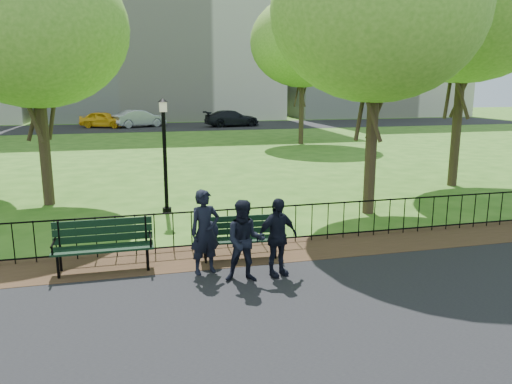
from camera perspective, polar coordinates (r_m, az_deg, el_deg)
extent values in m
plane|color=#2F6019|center=(9.43, -2.06, -10.22)|extent=(120.00, 120.00, 0.00)
cube|color=#322514|center=(10.80, -3.77, -7.19)|extent=(60.00, 1.60, 0.01)
cube|color=black|center=(43.70, -12.02, 7.26)|extent=(70.00, 9.00, 0.01)
cylinder|color=black|center=(11.02, -4.32, -2.09)|extent=(24.00, 0.04, 0.04)
cylinder|color=black|center=(11.23, -4.26, -5.85)|extent=(24.00, 0.04, 0.04)
cylinder|color=black|center=(11.13, -4.29, -4.24)|extent=(0.02, 0.02, 0.90)
cube|color=beige|center=(63.56, 12.47, 19.56)|extent=(20.00, 15.00, 24.00)
cube|color=black|center=(10.46, -1.87, -5.47)|extent=(1.71, 0.56, 0.04)
cube|color=black|center=(10.60, -2.08, -3.42)|extent=(1.68, 0.15, 0.42)
cylinder|color=black|center=(10.29, -5.77, -7.07)|extent=(0.05, 0.05, 0.42)
cylinder|color=black|center=(10.50, 2.24, -6.62)|extent=(0.05, 0.05, 0.42)
cylinder|color=black|center=(10.60, -5.92, -6.47)|extent=(0.05, 0.05, 0.42)
cylinder|color=black|center=(10.81, 1.85, -6.05)|extent=(0.05, 0.05, 0.42)
cylinder|color=black|center=(10.32, -6.25, -4.80)|extent=(0.07, 0.52, 0.04)
cylinder|color=black|center=(10.55, 2.41, -4.36)|extent=(0.07, 0.52, 0.04)
ellipsoid|color=black|center=(10.22, -5.43, -4.52)|extent=(0.42, 0.31, 0.45)
cube|color=black|center=(10.18, -17.04, -6.19)|extent=(1.91, 0.51, 0.04)
cube|color=black|center=(10.34, -17.10, -3.80)|extent=(1.91, 0.04, 0.48)
cylinder|color=black|center=(10.16, -21.69, -8.00)|extent=(0.05, 0.05, 0.48)
cylinder|color=black|center=(10.06, -12.26, -7.58)|extent=(0.05, 0.05, 0.48)
cylinder|color=black|center=(10.52, -21.44, -7.29)|extent=(0.05, 0.05, 0.48)
cylinder|color=black|center=(10.42, -12.35, -6.88)|extent=(0.05, 0.05, 0.48)
cylinder|color=black|center=(10.22, -22.16, -5.39)|extent=(0.04, 0.59, 0.04)
cylinder|color=black|center=(10.11, -12.00, -4.91)|extent=(0.04, 0.59, 0.04)
cylinder|color=black|center=(14.50, -10.14, -2.04)|extent=(0.25, 0.25, 0.15)
cylinder|color=black|center=(14.23, -10.34, 3.35)|extent=(0.11, 0.11, 2.90)
cube|color=beige|center=(14.08, -10.59, 9.55)|extent=(0.20, 0.20, 0.27)
cone|color=black|center=(14.07, -10.61, 10.29)|extent=(0.29, 0.29, 0.11)
cylinder|color=#2D2116|center=(16.25, -22.97, 4.13)|extent=(0.32, 0.32, 3.16)
ellipsoid|color=#528B29|center=(16.19, -24.06, 16.75)|extent=(5.33, 5.33, 4.53)
cylinder|color=#2D2116|center=(14.29, 12.98, 4.23)|extent=(0.32, 0.32, 3.37)
ellipsoid|color=#528B29|center=(14.29, 13.75, 19.57)|extent=(5.68, 5.68, 4.83)
cylinder|color=#2D2116|center=(19.20, 21.91, 6.50)|extent=(0.33, 0.33, 3.94)
cylinder|color=#2D2116|center=(30.78, 5.21, 8.93)|extent=(0.29, 0.29, 3.70)
ellipsoid|color=#528B29|center=(30.83, 5.36, 16.72)|extent=(6.23, 6.23, 5.30)
imported|color=black|center=(9.61, -5.85, -4.56)|extent=(0.68, 0.53, 1.64)
imported|color=black|center=(9.19, -1.25, -5.63)|extent=(0.80, 0.51, 1.54)
imported|color=black|center=(9.47, 2.42, -5.18)|extent=(0.95, 0.60, 1.51)
imported|color=yellow|center=(44.11, -17.00, 7.93)|extent=(4.28, 3.12, 1.35)
imported|color=#A2A4A9|center=(43.92, -13.19, 8.19)|extent=(4.65, 3.21, 1.45)
imported|color=black|center=(43.54, -2.77, 8.41)|extent=(4.94, 2.48, 1.38)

